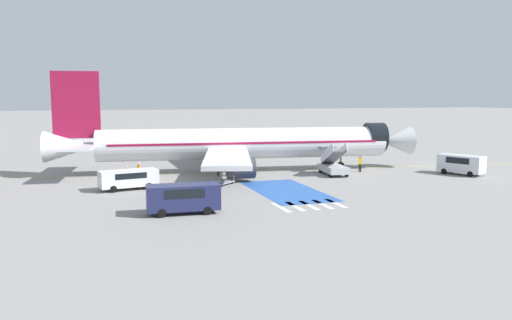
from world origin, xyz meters
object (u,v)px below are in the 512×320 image
service_van_1 (461,163)px  ground_crew_3 (360,163)px  service_van_2 (129,178)px  ground_crew_2 (139,170)px  ground_crew_1 (127,173)px  airliner (239,144)px  fuel_tanker (147,142)px  boarding_stairs_forward (333,166)px  baggage_cart (221,182)px  traffic_cone_0 (174,183)px  service_van_0 (183,196)px  ground_crew_0 (218,167)px

service_van_1 → ground_crew_3: size_ratio=2.82×
service_van_2 → ground_crew_2: service_van_2 is taller
service_van_1 → ground_crew_1: size_ratio=3.16×
airliner → fuel_tanker: size_ratio=4.10×
boarding_stairs_forward → fuel_tanker: size_ratio=0.52×
service_van_1 → service_van_2: 36.10m
airliner → ground_crew_3: 14.22m
airliner → baggage_cart: bearing=-20.4°
ground_crew_1 → traffic_cone_0: bearing=-106.5°
service_van_1 → traffic_cone_0: service_van_1 is taller
service_van_0 → ground_crew_3: size_ratio=2.97×
service_van_0 → service_van_1: (32.87, 9.07, -0.00)m
airliner → baggage_cart: airliner is taller
service_van_0 → service_van_1: 34.10m
service_van_2 → ground_crew_2: bearing=155.5°
service_van_0 → service_van_2: bearing=19.0°
service_van_2 → ground_crew_3: bearing=86.8°
boarding_stairs_forward → ground_crew_1: bearing=-178.3°
ground_crew_3 → ground_crew_2: bearing=16.1°
ground_crew_3 → ground_crew_0: bearing=14.3°
ground_crew_2 → ground_crew_3: (24.89, -2.63, 0.06)m
service_van_2 → ground_crew_2: size_ratio=3.21×
airliner → fuel_tanker: airliner is taller
service_van_1 → ground_crew_2: size_ratio=2.98×
ground_crew_0 → ground_crew_2: size_ratio=0.96×
airliner → baggage_cart: (-4.21, -8.01, -3.02)m
ground_crew_1 → traffic_cone_0: (4.12, -3.73, -0.68)m
baggage_cart → ground_crew_3: ground_crew_3 is taller
service_van_1 → baggage_cart: bearing=151.1°
service_van_1 → service_van_0: bearing=170.6°
service_van_1 → traffic_cone_0: bearing=150.0°
service_van_1 → ground_crew_0: 27.15m
boarding_stairs_forward → baggage_cart: (-13.50, -2.44, -0.70)m
ground_crew_1 → service_van_1: bearing=-74.8°
service_van_2 → ground_crew_1: size_ratio=3.41×
fuel_tanker → ground_crew_2: 24.86m
service_van_1 → service_van_2: size_ratio=0.93×
ground_crew_0 → service_van_0: bearing=-167.7°
boarding_stairs_forward → fuel_tanker: bearing=129.0°
fuel_tanker → service_van_1: size_ratio=2.01×
boarding_stairs_forward → airliner: bearing=156.4°
service_van_1 → service_van_2: service_van_1 is taller
ground_crew_1 → ground_crew_2: (1.31, 1.45, 0.07)m
ground_crew_2 → airliner: bearing=82.2°
airliner → ground_crew_1: 13.54m
service_van_1 → ground_crew_2: (-34.54, 8.06, -0.30)m
service_van_0 → ground_crew_1: bearing=14.3°
baggage_cart → service_van_2: bearing=45.4°
fuel_tanker → ground_crew_3: bearing=37.3°
airliner → service_van_2: size_ratio=7.65×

